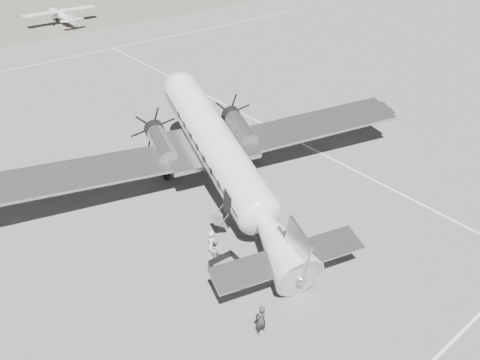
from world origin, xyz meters
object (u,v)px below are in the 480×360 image
at_px(light_plane_right, 62,17).
at_px(passenger, 212,241).
at_px(ground_crew, 261,320).
at_px(ramp_agent, 216,249).
at_px(dc3_airliner, 221,157).
at_px(baggage_cart_near, 225,266).

relative_size(light_plane_right, passenger, 7.68).
distance_m(ground_crew, ramp_agent, 5.89).
bearing_deg(light_plane_right, dc3_airliner, -99.92).
distance_m(light_plane_right, ground_crew, 65.76).
distance_m(baggage_cart_near, passenger, 2.07).
distance_m(dc3_airliner, ground_crew, 12.54).
distance_m(baggage_cart_near, ground_crew, 4.63).
bearing_deg(dc3_airliner, ramp_agent, -115.13).
height_order(light_plane_right, baggage_cart_near, light_plane_right).
relative_size(dc3_airliner, ground_crew, 18.14).
bearing_deg(ramp_agent, ground_crew, -163.38).
height_order(baggage_cart_near, passenger, passenger).
bearing_deg(passenger, light_plane_right, -20.07).
bearing_deg(baggage_cart_near, ground_crew, -102.16).
xyz_separation_m(baggage_cart_near, ground_crew, (-1.22, -4.45, 0.42)).
xyz_separation_m(ground_crew, passenger, (1.76, 6.42, -0.16)).
bearing_deg(baggage_cart_near, passenger, 77.84).
height_order(dc3_airliner, ramp_agent, dc3_airliner).
height_order(dc3_airliner, ground_crew, dc3_airliner).
bearing_deg(ground_crew, baggage_cart_near, -107.91).
bearing_deg(light_plane_right, passenger, -103.17).
bearing_deg(ground_crew, light_plane_right, -106.14).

